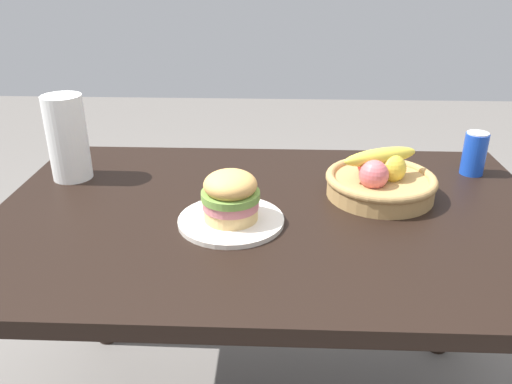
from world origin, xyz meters
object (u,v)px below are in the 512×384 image
at_px(fruit_basket, 380,180).
at_px(plate, 231,220).
at_px(soda_can, 474,153).
at_px(sandwich, 231,196).
at_px(paper_towel_roll, 67,138).

bearing_deg(fruit_basket, plate, -156.19).
distance_m(plate, soda_can, 0.76).
bearing_deg(plate, soda_can, 26.21).
height_order(sandwich, fruit_basket, fruit_basket).
distance_m(sandwich, fruit_basket, 0.42).
height_order(plate, sandwich, sandwich).
xyz_separation_m(plate, fruit_basket, (0.38, 0.17, 0.04)).
distance_m(sandwich, paper_towel_roll, 0.55).
bearing_deg(paper_towel_roll, sandwich, -28.21).
relative_size(sandwich, soda_can, 1.10).
bearing_deg(paper_towel_roll, plate, -28.21).
xyz_separation_m(soda_can, paper_towel_roll, (-1.16, -0.08, 0.06)).
bearing_deg(sandwich, paper_towel_roll, 151.79).
bearing_deg(plate, paper_towel_roll, 151.79).
distance_m(sandwich, soda_can, 0.76).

